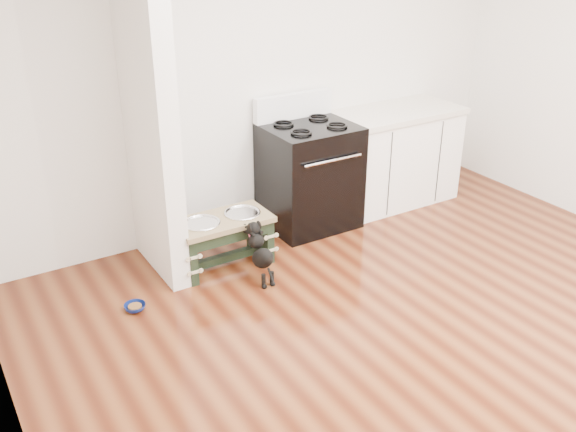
# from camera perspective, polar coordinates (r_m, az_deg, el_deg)

# --- Properties ---
(ground) EXTENTS (5.00, 5.00, 0.00)m
(ground) POSITION_cam_1_polar(r_m,az_deg,el_deg) (4.30, 15.17, -12.19)
(ground) COLOR #41180B
(ground) RESTS_ON ground
(room_shell) EXTENTS (5.00, 5.00, 5.00)m
(room_shell) POSITION_cam_1_polar(r_m,az_deg,el_deg) (3.58, 18.11, 8.91)
(room_shell) COLOR silver
(room_shell) RESTS_ON ground
(partition_wall) EXTENTS (0.15, 0.80, 2.70)m
(partition_wall) POSITION_cam_1_polar(r_m,az_deg,el_deg) (4.73, -12.38, 9.94)
(partition_wall) COLOR silver
(partition_wall) RESTS_ON ground
(oven_range) EXTENTS (0.76, 0.69, 1.14)m
(oven_range) POSITION_cam_1_polar(r_m,az_deg,el_deg) (5.65, 1.90, 3.73)
(oven_range) COLOR black
(oven_range) RESTS_ON ground
(cabinet_run) EXTENTS (1.24, 0.64, 0.91)m
(cabinet_run) POSITION_cam_1_polar(r_m,az_deg,el_deg) (6.23, 9.39, 5.25)
(cabinet_run) COLOR white
(cabinet_run) RESTS_ON ground
(dog_feeder) EXTENTS (0.75, 0.40, 0.43)m
(dog_feeder) POSITION_cam_1_polar(r_m,az_deg,el_deg) (5.05, -5.76, -1.46)
(dog_feeder) COLOR black
(dog_feeder) RESTS_ON ground
(puppy) EXTENTS (0.13, 0.39, 0.46)m
(puppy) POSITION_cam_1_polar(r_m,az_deg,el_deg) (4.85, -2.50, -3.12)
(puppy) COLOR black
(puppy) RESTS_ON ground
(floor_bowl) EXTENTS (0.19, 0.19, 0.05)m
(floor_bowl) POSITION_cam_1_polar(r_m,az_deg,el_deg) (4.72, -13.45, -7.89)
(floor_bowl) COLOR #0C1A56
(floor_bowl) RESTS_ON ground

